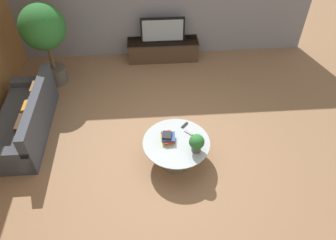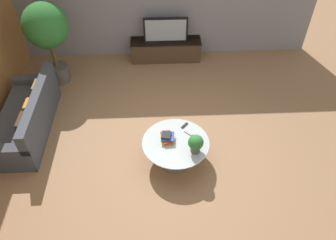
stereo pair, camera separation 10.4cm
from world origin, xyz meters
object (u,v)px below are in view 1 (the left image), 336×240
(couch_by_wall, at_px, (26,121))
(potted_palm_tall, at_px, (44,32))
(media_console, at_px, (163,49))
(television, at_px, (163,30))
(potted_plant_tabletop, at_px, (197,143))
(coffee_table, at_px, (176,147))

(couch_by_wall, height_order, potted_palm_tall, potted_palm_tall)
(media_console, distance_m, potted_palm_tall, 2.75)
(media_console, bearing_deg, potted_palm_tall, -162.46)
(media_console, relative_size, television, 1.65)
(couch_by_wall, relative_size, potted_plant_tabletop, 6.34)
(media_console, bearing_deg, television, -90.00)
(television, bearing_deg, coffee_table, -89.38)
(television, xyz_separation_m, couch_by_wall, (-2.71, -2.35, -0.49))
(television, relative_size, potted_plant_tabletop, 3.08)
(potted_palm_tall, bearing_deg, media_console, 17.54)
(potted_plant_tabletop, bearing_deg, media_console, 95.66)
(couch_by_wall, distance_m, potted_palm_tall, 1.86)
(media_console, height_order, potted_palm_tall, potted_palm_tall)
(media_console, relative_size, potted_palm_tall, 0.93)
(television, distance_m, potted_palm_tall, 2.60)
(media_console, bearing_deg, potted_plant_tabletop, -84.34)
(television, relative_size, coffee_table, 0.90)
(coffee_table, bearing_deg, couch_by_wall, 162.09)
(coffee_table, xyz_separation_m, potted_plant_tabletop, (0.31, -0.20, 0.32))
(potted_plant_tabletop, bearing_deg, television, 95.67)
(coffee_table, relative_size, potted_palm_tall, 0.62)
(potted_palm_tall, xyz_separation_m, potted_plant_tabletop, (2.78, -2.67, -0.60))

